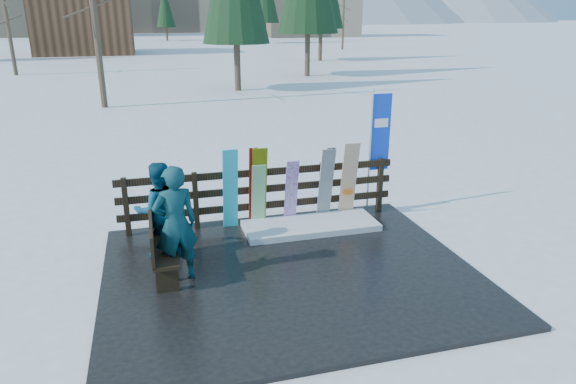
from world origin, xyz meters
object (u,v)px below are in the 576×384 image
object	(u,v)px
rental_flag	(378,137)
person_front	(176,224)
snowboard_2	(259,187)
snowboard_0	(230,189)
snowboard_4	(326,184)
snowboard_3	(291,192)
bench	(160,245)
snowboard_1	(258,195)
snowboard_5	(349,180)
person_back	(159,210)

from	to	relation	value
rental_flag	person_front	xyz separation A→B (m)	(-4.30, -2.04, -0.66)
snowboard_2	snowboard_0	bearing A→B (deg)	180.00
snowboard_0	snowboard_4	bearing A→B (deg)	0.00
snowboard_3	rental_flag	bearing A→B (deg)	7.90
rental_flag	person_front	size ratio (longest dim) A/B	1.38
bench	snowboard_2	world-z (taller)	snowboard_2
bench	snowboard_4	xyz separation A→B (m)	(3.35, 1.55, 0.25)
snowboard_0	person_front	xyz separation A→B (m)	(-1.14, -1.77, 0.12)
snowboard_1	snowboard_3	size ratio (longest dim) A/B	0.98
bench	snowboard_1	size ratio (longest dim) A/B	1.13
snowboard_1	snowboard_2	world-z (taller)	snowboard_2
snowboard_0	snowboard_3	xyz separation A→B (m)	(1.22, 0.00, -0.16)
snowboard_5	snowboard_0	bearing A→B (deg)	180.00
snowboard_1	person_back	xyz separation A→B (m)	(-1.91, -0.84, 0.19)
snowboard_4	person_back	world-z (taller)	person_back
snowboard_1	snowboard_5	world-z (taller)	snowboard_5
bench	snowboard_5	size ratio (longest dim) A/B	0.92
snowboard_1	person_front	xyz separation A→B (m)	(-1.69, -1.77, 0.29)
snowboard_4	rental_flag	size ratio (longest dim) A/B	0.60
person_back	snowboard_0	bearing A→B (deg)	-156.38
person_back	snowboard_4	bearing A→B (deg)	-173.75
bench	snowboard_3	world-z (taller)	snowboard_3
snowboard_1	snowboard_3	xyz separation A→B (m)	(0.67, 0.00, 0.02)
snowboard_1	snowboard_4	world-z (taller)	snowboard_4
snowboard_3	bench	bearing A→B (deg)	-149.47
snowboard_3	snowboard_5	distance (m)	1.23
snowboard_3	person_back	world-z (taller)	person_back
snowboard_1	snowboard_2	bearing A→B (deg)	-0.00
snowboard_5	person_front	xyz separation A→B (m)	(-3.57, -1.77, 0.14)
bench	snowboard_5	distance (m)	4.15
snowboard_0	snowboard_4	world-z (taller)	snowboard_0
snowboard_3	person_front	world-z (taller)	person_front
rental_flag	person_front	bearing A→B (deg)	-154.58
snowboard_3	snowboard_4	distance (m)	0.73
snowboard_5	person_front	size ratio (longest dim) A/B	0.87
snowboard_3	snowboard_4	world-z (taller)	snowboard_4
bench	snowboard_1	xyz separation A→B (m)	(1.95, 1.55, 0.14)
snowboard_0	snowboard_1	size ratio (longest dim) A/B	1.26
bench	snowboard_5	xyz separation A→B (m)	(3.84, 1.55, 0.29)
bench	rental_flag	bearing A→B (deg)	21.68
snowboard_3	person_back	bearing A→B (deg)	-162.01
person_front	person_back	bearing A→B (deg)	-88.10
snowboard_5	person_back	world-z (taller)	person_back
snowboard_4	person_back	bearing A→B (deg)	-165.78
bench	person_back	bearing A→B (deg)	86.77
snowboard_3	rental_flag	world-z (taller)	rental_flag
snowboard_0	person_front	bearing A→B (deg)	-122.65
snowboard_5	person_front	distance (m)	3.99
bench	snowboard_2	xyz separation A→B (m)	(1.98, 1.55, 0.30)
snowboard_1	snowboard_5	xyz separation A→B (m)	(1.89, -0.00, 0.15)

